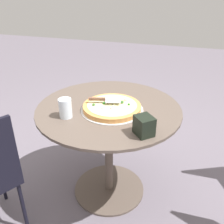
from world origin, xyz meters
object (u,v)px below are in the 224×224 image
at_px(patio_table, 109,133).
at_px(napkin_dispenser, 144,126).
at_px(pizza_on_tray, 112,107).
at_px(drinking_cup, 65,108).
at_px(pizza_server, 105,100).

xyz_separation_m(patio_table, napkin_dispenser, (0.28, -0.26, 0.26)).
bearing_deg(pizza_on_tray, patio_table, 139.21).
xyz_separation_m(pizza_on_tray, drinking_cup, (-0.25, -0.17, 0.04)).
xyz_separation_m(pizza_on_tray, pizza_server, (-0.05, 0.01, 0.04)).
distance_m(drinking_cup, napkin_dispenser, 0.50).
relative_size(patio_table, pizza_server, 4.49).
distance_m(pizza_on_tray, drinking_cup, 0.30).
relative_size(pizza_server, drinking_cup, 1.77).
height_order(pizza_on_tray, pizza_server, pizza_server).
bearing_deg(drinking_cup, patio_table, 43.31).
bearing_deg(patio_table, pizza_on_tray, -40.79).
distance_m(patio_table, napkin_dispenser, 0.46).
bearing_deg(pizza_server, drinking_cup, -135.79).
bearing_deg(pizza_on_tray, napkin_dispenser, -42.66).
distance_m(pizza_server, napkin_dispenser, 0.39).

